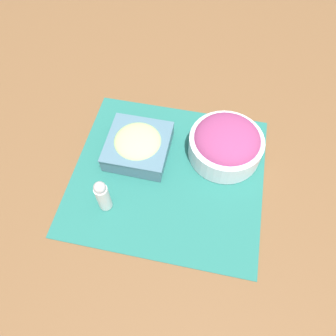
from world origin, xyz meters
name	(u,v)px	position (x,y,z in m)	size (l,w,h in m)	color
ground_plane	(168,175)	(0.00, 0.00, 0.00)	(3.00, 3.00, 0.00)	brown
placemat	(168,174)	(0.00, 0.00, 0.00)	(0.50, 0.46, 0.00)	#236B60
cucumber_bowl	(138,145)	(0.09, -0.05, 0.04)	(0.16, 0.16, 0.07)	slate
onion_bowl	(226,143)	(-0.14, -0.10, 0.05)	(0.20, 0.20, 0.10)	silver
pepper_shaker	(103,195)	(0.13, 0.12, 0.06)	(0.03, 0.03, 0.11)	silver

